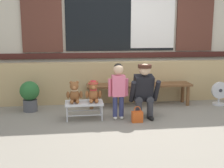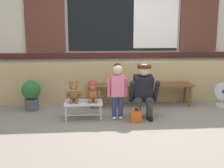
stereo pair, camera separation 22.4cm
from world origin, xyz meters
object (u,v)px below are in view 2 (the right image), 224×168
teddy_bear_with_hat (93,92)px  adult_crouching (144,91)px  potted_plant (31,94)px  floor_fan (222,95)px  small_display_bench (84,103)px  teddy_bear_plain (74,92)px  child_standing (118,85)px  handbag_on_ground (136,117)px  wooden_bench_long (141,87)px

teddy_bear_with_hat → adult_crouching: bearing=-2.7°
adult_crouching → potted_plant: 2.13m
floor_fan → small_display_bench: bearing=-168.6°
teddy_bear_plain → teddy_bear_with_hat: size_ratio=1.00×
teddy_bear_with_hat → adult_crouching: size_ratio=0.38×
teddy_bear_with_hat → potted_plant: bearing=152.1°
teddy_bear_plain → child_standing: bearing=-5.4°
adult_crouching → handbag_on_ground: adult_crouching is taller
teddy_bear_plain → floor_fan: (2.90, 0.55, -0.23)m
small_display_bench → child_standing: size_ratio=0.67×
adult_crouching → floor_fan: 1.82m
child_standing → potted_plant: 1.73m
small_display_bench → floor_fan: floor_fan is taller
small_display_bench → potted_plant: size_ratio=1.12×
potted_plant → teddy_bear_plain: bearing=-36.3°
handbag_on_ground → floor_fan: bearing=24.1°
small_display_bench → floor_fan: bearing=11.4°
wooden_bench_long → handbag_on_ground: wooden_bench_long is taller
child_standing → adult_crouching: size_ratio=1.01×
teddy_bear_with_hat → potted_plant: (-1.15, 0.61, -0.15)m
teddy_bear_plain → potted_plant: bearing=143.7°
small_display_bench → teddy_bear_with_hat: teddy_bear_with_hat is taller
adult_crouching → floor_fan: bearing=19.1°
potted_plant → floor_fan: size_ratio=1.19×
teddy_bear_with_hat → child_standing: bearing=-9.6°
floor_fan → adult_crouching: bearing=-160.9°
teddy_bear_plain → handbag_on_ground: (1.02, -0.29, -0.37)m
wooden_bench_long → floor_fan: bearing=-7.0°
small_display_bench → potted_plant: bearing=148.3°
teddy_bear_plain → potted_plant: size_ratio=0.64×
handbag_on_ground → wooden_bench_long: bearing=75.6°
child_standing → handbag_on_ground: child_standing is taller
child_standing → potted_plant: size_ratio=1.68×
teddy_bear_with_hat → potted_plant: 1.31m
wooden_bench_long → potted_plant: bearing=-176.3°
teddy_bear_with_hat → adult_crouching: adult_crouching is taller
child_standing → adult_crouching: (0.46, 0.03, -0.11)m
wooden_bench_long → floor_fan: size_ratio=4.37×
adult_crouching → child_standing: bearing=-176.4°
teddy_bear_with_hat → floor_fan: bearing=12.0°
child_standing → potted_plant: bearing=156.5°
handbag_on_ground → floor_fan: floor_fan is taller
handbag_on_ground → small_display_bench: bearing=161.5°
small_display_bench → child_standing: (0.58, -0.07, 0.33)m
small_display_bench → floor_fan: size_ratio=1.33×
child_standing → adult_crouching: 0.47m
wooden_bench_long → handbag_on_ground: size_ratio=7.72×
wooden_bench_long → floor_fan: (1.61, -0.20, -0.13)m
small_display_bench → child_standing: child_standing is taller
wooden_bench_long → teddy_bear_with_hat: (-0.97, -0.75, 0.10)m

